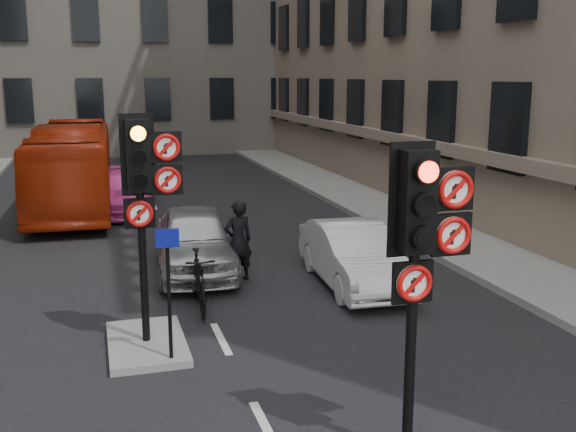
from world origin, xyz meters
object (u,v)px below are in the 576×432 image
car_white (353,255)px  bus_red (73,166)px  motorcycle (199,281)px  signal_near (423,235)px  motorcyclist (238,241)px  signal_far (145,180)px  car_silver (194,240)px  car_pink (125,192)px  info_sign (168,276)px

car_white → bus_red: bearing=121.7°
motorcycle → car_white: bearing=12.8°
signal_near → motorcyclist: signal_near is taller
signal_far → bus_red: (-1.39, 12.45, -1.34)m
car_silver → car_pink: car_silver is taller
signal_near → signal_far: signal_far is taller
signal_near → bus_red: size_ratio=0.37×
car_silver → info_sign: size_ratio=2.10×
car_white → car_silver: bearing=150.0°
motorcycle → bus_red: bearing=104.7°
signal_near → car_pink: bearing=99.0°
car_white → car_pink: 10.03m
car_pink → motorcyclist: motorcyclist is taller
signal_far → bus_red: bearing=96.4°
car_white → motorcycle: 3.34m
motorcycle → car_silver: bearing=85.5°
car_pink → bus_red: bearing=147.9°
signal_near → car_white: size_ratio=0.92×
signal_far → motorcycle: bearing=56.7°
motorcycle → info_sign: bearing=-106.1°
motorcyclist → bus_red: bearing=-81.4°
signal_near → car_pink: (-2.43, 15.26, -1.95)m
signal_far → motorcyclist: signal_far is taller
car_pink → motorcyclist: size_ratio=2.52×
car_silver → bus_red: bearing=112.5°
car_pink → motorcycle: (0.82, -9.75, -0.08)m
car_silver → motorcyclist: motorcyclist is taller
car_silver → motorcycle: size_ratio=2.28×
bus_red → motorcycle: bearing=-76.0°
car_silver → motorcyclist: size_ratio=2.42×
signal_far → car_pink: size_ratio=0.82×
motorcycle → info_sign: size_ratio=0.92×
signal_far → motorcyclist: 4.15m
car_silver → car_white: size_ratio=1.07×
info_sign → car_silver: bearing=84.3°
bus_red → motorcyclist: bus_red is taller
signal_near → signal_far: (-2.60, 4.00, 0.12)m
car_silver → bus_red: bus_red is taller
info_sign → car_pink: bearing=97.1°
car_silver → signal_far: bearing=-103.1°
car_silver → car_white: (2.98, -1.94, -0.07)m
motorcycle → motorcyclist: size_ratio=1.06×
motorcyclist → signal_far: bearing=44.4°
bus_red → motorcycle: size_ratio=5.33×
car_white → signal_far: bearing=-150.8°
motorcycle → motorcyclist: motorcyclist is taller
signal_far → car_silver: (1.30, 4.05, -1.99)m
car_white → info_sign: size_ratio=1.96×
car_white → info_sign: (-4.07, -2.92, 0.76)m
signal_far → motorcyclist: (2.07, 3.08, -1.84)m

